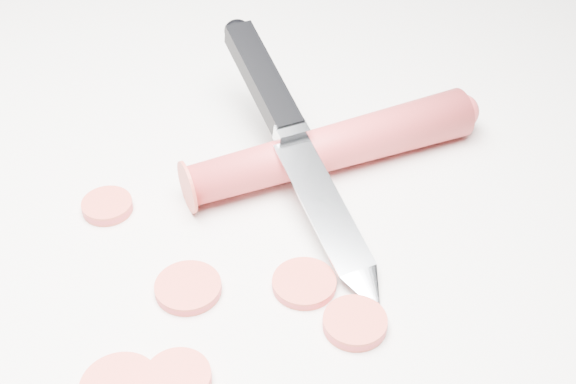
# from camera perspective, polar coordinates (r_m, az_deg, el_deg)

# --- Properties ---
(ground) EXTENTS (2.40, 2.40, 0.00)m
(ground) POSITION_cam_1_polar(r_m,az_deg,el_deg) (0.48, -5.18, -4.10)
(ground) COLOR silver
(ground) RESTS_ON ground
(carrot) EXTENTS (0.18, 0.14, 0.03)m
(carrot) POSITION_cam_1_polar(r_m,az_deg,el_deg) (0.53, 3.14, 3.19)
(carrot) COLOR #B92A2E
(carrot) RESTS_ON ground
(carrot_slice_1) EXTENTS (0.04, 0.04, 0.01)m
(carrot_slice_1) POSITION_cam_1_polar(r_m,az_deg,el_deg) (0.46, -7.12, -6.78)
(carrot_slice_1) COLOR #CA3D2F
(carrot_slice_1) RESTS_ON ground
(carrot_slice_2) EXTENTS (0.04, 0.04, 0.01)m
(carrot_slice_2) POSITION_cam_1_polar(r_m,az_deg,el_deg) (0.46, 1.16, -6.51)
(carrot_slice_2) COLOR #CA3D2F
(carrot_slice_2) RESTS_ON ground
(carrot_slice_4) EXTENTS (0.04, 0.04, 0.01)m
(carrot_slice_4) POSITION_cam_1_polar(r_m,az_deg,el_deg) (0.44, 4.78, -9.26)
(carrot_slice_4) COLOR #CA3D2F
(carrot_slice_4) RESTS_ON ground
(carrot_slice_5) EXTENTS (0.03, 0.03, 0.01)m
(carrot_slice_5) POSITION_cam_1_polar(r_m,az_deg,el_deg) (0.52, -12.73, -0.97)
(carrot_slice_5) COLOR #CA3D2F
(carrot_slice_5) RESTS_ON ground
(carrot_slice_6) EXTENTS (0.03, 0.03, 0.01)m
(carrot_slice_6) POSITION_cam_1_polar(r_m,az_deg,el_deg) (0.42, -7.84, -12.98)
(carrot_slice_6) COLOR #CA3D2F
(carrot_slice_6) RESTS_ON ground
(kitchen_knife) EXTENTS (0.15, 0.21, 0.07)m
(kitchen_knife) POSITION_cam_1_polar(r_m,az_deg,el_deg) (0.50, 0.85, 3.27)
(kitchen_knife) COLOR #BABCC1
(kitchen_knife) RESTS_ON ground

